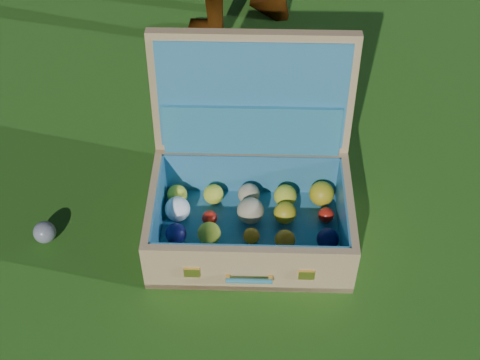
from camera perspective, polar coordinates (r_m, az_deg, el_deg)
name	(u,v)px	position (r m, az deg, el deg)	size (l,w,h in m)	color
ground	(250,189)	(1.99, 0.85, -0.76)	(60.00, 60.00, 0.00)	#215114
stray_ball	(45,232)	(1.92, -16.34, -4.30)	(0.06, 0.06, 0.06)	teal
suitcase	(252,183)	(1.81, 1.00, -0.23)	(0.67, 0.61, 0.52)	tan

